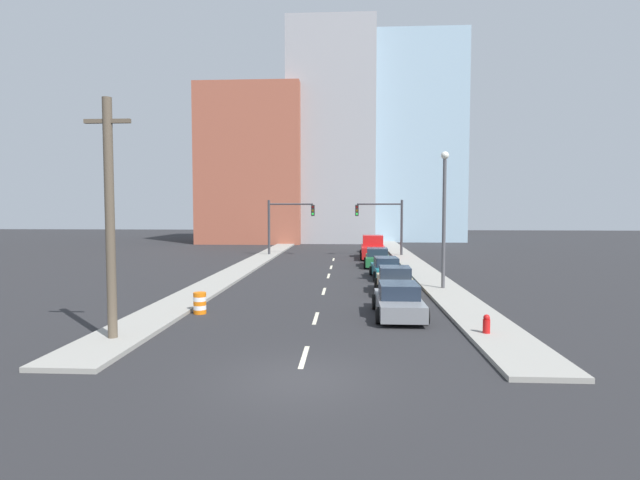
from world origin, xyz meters
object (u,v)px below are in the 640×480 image
(sedan_tan, at_px, (395,281))
(traffic_signal_left, at_px, (283,219))
(fire_hydrant, at_px, (486,326))
(sedan_brown, at_px, (372,246))
(traffic_signal_right, at_px, (387,219))
(street_lamp, at_px, (444,210))
(sedan_teal, at_px, (386,269))
(sedan_gray, at_px, (399,301))
(sedan_green, at_px, (377,258))
(utility_pole_left_near, at_px, (110,218))
(pickup_truck_red, at_px, (373,249))
(traffic_barrel, at_px, (200,303))

(sedan_tan, bearing_deg, traffic_signal_left, 114.13)
(fire_hydrant, height_order, sedan_brown, sedan_brown)
(traffic_signal_left, distance_m, traffic_signal_right, 10.26)
(street_lamp, xyz_separation_m, sedan_teal, (-2.84, 5.07, -3.93))
(sedan_gray, bearing_deg, sedan_green, 89.57)
(traffic_signal_left, height_order, traffic_signal_right, same)
(utility_pole_left_near, height_order, sedan_gray, utility_pole_left_near)
(utility_pole_left_near, height_order, sedan_tan, utility_pole_left_near)
(pickup_truck_red, distance_m, sedan_brown, 6.56)
(traffic_signal_right, relative_size, sedan_brown, 1.28)
(sedan_tan, bearing_deg, traffic_barrel, -144.84)
(traffic_barrel, bearing_deg, fire_hydrant, -16.64)
(street_lamp, bearing_deg, traffic_signal_right, 94.40)
(traffic_signal_left, distance_m, pickup_truck_red, 9.43)
(sedan_tan, relative_size, pickup_truck_red, 0.69)
(utility_pole_left_near, relative_size, street_lamp, 1.07)
(traffic_signal_left, distance_m, sedan_green, 12.88)
(fire_hydrant, bearing_deg, traffic_signal_right, 92.20)
(fire_hydrant, distance_m, sedan_brown, 35.90)
(traffic_signal_left, xyz_separation_m, sedan_tan, (9.05, -21.63, -2.98))
(traffic_signal_right, xyz_separation_m, sedan_green, (-1.45, -8.91, -2.97))
(fire_hydrant, xyz_separation_m, sedan_teal, (-2.45, 15.48, 0.23))
(traffic_signal_right, bearing_deg, sedan_brown, 104.38)
(street_lamp, bearing_deg, traffic_barrel, -149.73)
(traffic_barrel, distance_m, sedan_brown, 33.64)
(sedan_tan, bearing_deg, utility_pole_left_near, -133.12)
(traffic_signal_right, distance_m, street_lamp, 20.85)
(street_lamp, height_order, sedan_teal, street_lamp)
(street_lamp, xyz_separation_m, sedan_green, (-3.05, 11.85, -3.90))
(sedan_tan, bearing_deg, fire_hydrant, -74.44)
(traffic_barrel, distance_m, fire_hydrant, 12.04)
(fire_hydrant, xyz_separation_m, pickup_truck_red, (-2.65, 29.27, 0.45))
(street_lamp, height_order, sedan_green, street_lamp)
(traffic_barrel, bearing_deg, traffic_signal_left, 89.84)
(utility_pole_left_near, xyz_separation_m, sedan_brown, (10.77, 37.20, -3.66))
(traffic_signal_left, bearing_deg, traffic_barrel, -90.16)
(sedan_green, bearing_deg, sedan_gray, -88.35)
(sedan_green, bearing_deg, sedan_tan, -86.76)
(fire_hydrant, relative_size, sedan_gray, 0.18)
(traffic_barrel, bearing_deg, traffic_signal_right, 69.55)
(sedan_gray, relative_size, sedan_tan, 1.12)
(pickup_truck_red, bearing_deg, traffic_signal_left, 168.61)
(sedan_green, bearing_deg, utility_pole_left_near, -111.83)
(utility_pole_left_near, relative_size, traffic_barrel, 8.84)
(sedan_teal, bearing_deg, sedan_gray, -93.87)
(sedan_tan, height_order, pickup_truck_red, pickup_truck_red)
(sedan_tan, bearing_deg, sedan_gray, -92.35)
(sedan_tan, xyz_separation_m, pickup_truck_red, (-0.25, 19.73, 0.21))
(traffic_signal_right, xyz_separation_m, pickup_truck_red, (-1.46, -1.90, -2.78))
(sedan_gray, height_order, sedan_teal, sedan_gray)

